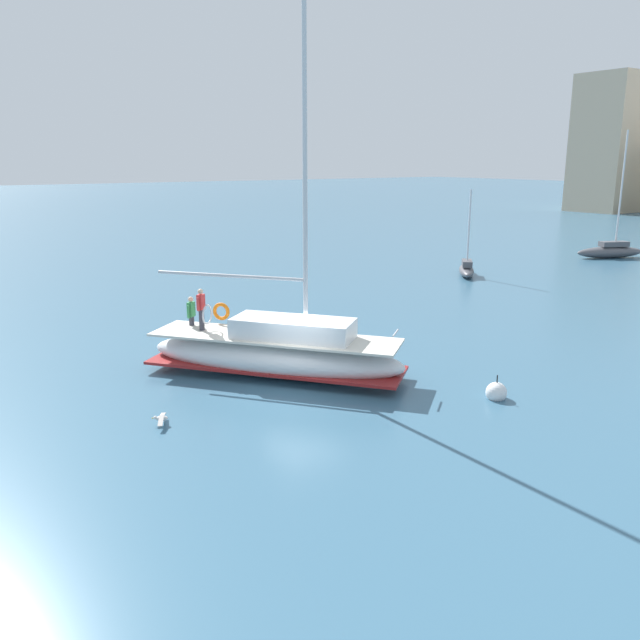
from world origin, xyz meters
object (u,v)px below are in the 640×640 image
(moored_cutter_right, at_px, (467,269))
(seagull, at_px, (161,418))
(mooring_buoy, at_px, (496,392))
(main_sailboat, at_px, (276,351))
(moored_cutter_left, at_px, (610,250))

(moored_cutter_right, relative_size, seagull, 5.89)
(seagull, bearing_deg, mooring_buoy, 67.43)
(main_sailboat, xyz_separation_m, mooring_buoy, (6.12, 4.77, -0.70))
(moored_cutter_left, bearing_deg, main_sailboat, -74.83)
(mooring_buoy, bearing_deg, main_sailboat, -142.06)
(moored_cutter_left, xyz_separation_m, moored_cutter_right, (-0.79, -15.54, -0.17))
(seagull, height_order, mooring_buoy, mooring_buoy)
(moored_cutter_left, distance_m, mooring_buoy, 35.91)
(seagull, relative_size, mooring_buoy, 1.03)
(main_sailboat, height_order, mooring_buoy, main_sailboat)
(moored_cutter_right, height_order, seagull, moored_cutter_right)
(moored_cutter_right, relative_size, mooring_buoy, 6.08)
(moored_cutter_left, relative_size, moored_cutter_right, 1.71)
(main_sailboat, xyz_separation_m, seagull, (1.99, -5.16, -0.70))
(main_sailboat, height_order, moored_cutter_left, main_sailboat)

